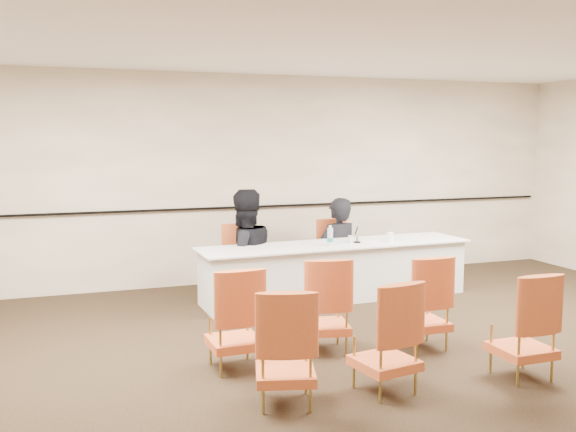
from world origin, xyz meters
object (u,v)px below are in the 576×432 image
Objects in this scene: microphone at (357,233)px; water_bottle at (330,235)px; panelist_main at (337,260)px; panelist_main_chair at (338,254)px; panelist_second_chair at (243,261)px; aud_chair_front_left at (234,318)px; aud_chair_back_right at (522,325)px; drinking_glass at (350,239)px; aud_chair_back_left at (285,346)px; panel_table at (335,271)px; coffee_cup at (390,237)px; aud_chair_front_right at (422,301)px; aud_chair_front_mid at (324,304)px; aud_chair_back_mid at (385,336)px; panelist_second at (243,262)px.

microphone is 0.42m from water_bottle.
panelist_main_chair is at bearing 180.00° from panelist_main.
panelist_second_chair is 2.69m from aud_chair_front_left.
aud_chair_back_right is (2.31, -1.06, 0.00)m from aud_chair_front_left.
panelist_main_chair is 9.50× the size of drinking_glass.
aud_chair_back_left is at bearing -102.44° from panelist_second_chair.
coffee_cup reaches higher than panel_table.
aud_chair_front_right is (-0.28, -2.68, 0.09)m from panelist_main.
panelist_main is 1.86× the size of aud_chair_front_mid.
panelist_main is 2.74m from aud_chair_front_mid.
aud_chair_back_left is at bearing 47.23° from panelist_main.
aud_chair_front_right is (-0.28, -2.68, 0.00)m from panelist_main_chair.
panelist_main is 13.48× the size of coffee_cup.
panelist_second_chair is 1.22m from water_bottle.
panelist_second_chair is at bearing 160.47° from coffee_cup.
coffee_cup is 0.14× the size of aud_chair_front_right.
coffee_cup is (0.43, -0.11, -0.06)m from microphone.
aud_chair_back_left is at bearing -115.08° from aud_chair_front_mid.
aud_chair_back_right is (-0.32, -2.97, -0.32)m from coffee_cup.
panelist_second_chair is at bearing 83.78° from aud_chair_back_mid.
coffee_cup is 0.14× the size of aud_chair_back_right.
aud_chair_back_left is at bearing -119.42° from water_bottle.
aud_chair_front_left is 1.00× the size of aud_chair_front_right.
aud_chair_front_left is at bearing -132.01° from panelist_main_chair.
drinking_glass is (-0.07, -0.57, 0.39)m from panelist_main.
microphone is 3.02m from aud_chair_front_left.
panelist_main reaches higher than panel_table.
drinking_glass is 0.11× the size of aud_chair_back_mid.
drinking_glass is at bearing -23.91° from panelist_second_chair.
panelist_second reaches higher than microphone.
aud_chair_front_left is at bearing 155.16° from aud_chair_back_right.
coffee_cup is at bearing -21.66° from panelist_second_chair.
panelist_second is at bearing 153.37° from panel_table.
aud_chair_front_left is 1.39m from aud_chair_back_mid.
coffee_cup reaches higher than drinking_glass.
aud_chair_front_right is (-0.00, -2.13, 0.11)m from panel_table.
panelist_second_chair is (-0.00, 0.00, 0.01)m from panelist_second.
panelist_main is 0.75m from microphone.
panelist_second_chair is (-1.11, 0.50, 0.11)m from panel_table.
aud_chair_front_mid is at bearing -118.83° from panelist_main_chair.
aud_chair_back_left and aud_chair_back_right have the same top height.
panelist_second_chair is 1.54m from microphone.
coffee_cup is 0.14× the size of aud_chair_back_left.
microphone reaches higher than aud_chair_back_right.
panelist_main_chair is at bearing 122.40° from coffee_cup.
aud_chair_back_right reaches higher than drinking_glass.
aud_chair_back_mid is (-1.60, -2.86, -0.32)m from coffee_cup.
panel_table is at bearing 45.49° from aud_chair_front_left.
panelist_second reaches higher than panelist_second_chair.
coffee_cup is at bearing 57.30° from aud_chair_front_mid.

